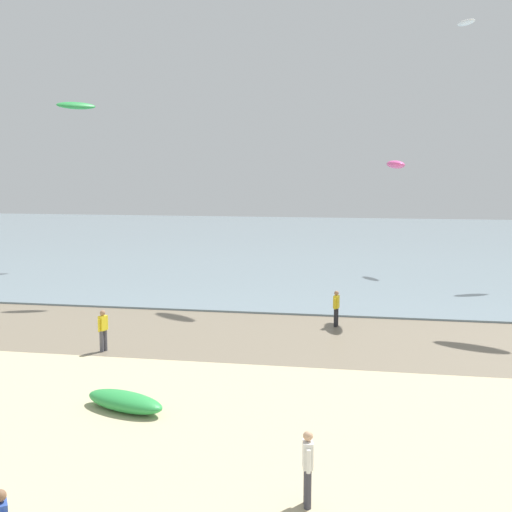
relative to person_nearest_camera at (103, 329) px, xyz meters
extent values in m
cube|color=#7A6D59|center=(8.87, 3.67, -0.91)|extent=(120.00, 8.74, 0.01)
cube|color=gray|center=(8.87, 43.04, -0.87)|extent=(160.00, 70.00, 0.10)
cylinder|color=#4C4C56|center=(0.03, 0.10, -0.48)|extent=(0.16, 0.16, 0.88)
cylinder|color=#4C4C56|center=(-0.03, -0.10, -0.48)|extent=(0.16, 0.16, 0.88)
cube|color=yellow|center=(0.00, 0.00, 0.26)|extent=(0.32, 0.41, 0.60)
sphere|color=#9E7051|center=(0.00, 0.00, 0.68)|extent=(0.22, 0.22, 0.22)
cylinder|color=yellow|center=(0.07, 0.23, 0.21)|extent=(0.09, 0.09, 0.52)
cylinder|color=yellow|center=(-0.07, -0.23, 0.21)|extent=(0.09, 0.09, 0.52)
cylinder|color=#232328|center=(9.03, 5.92, -0.48)|extent=(0.16, 0.16, 0.88)
cylinder|color=#232328|center=(9.08, 6.13, -0.48)|extent=(0.16, 0.16, 0.88)
cube|color=yellow|center=(9.06, 6.03, 0.26)|extent=(0.29, 0.40, 0.60)
sphere|color=#9E7051|center=(9.06, 6.03, 0.68)|extent=(0.22, 0.22, 0.22)
cylinder|color=yellow|center=(9.01, 5.79, 0.21)|extent=(0.09, 0.09, 0.52)
cylinder|color=yellow|center=(9.11, 6.26, 0.21)|extent=(0.09, 0.09, 0.52)
cylinder|color=#383842|center=(9.39, -10.65, -0.48)|extent=(0.16, 0.16, 0.88)
cylinder|color=#383842|center=(9.43, -10.87, -0.48)|extent=(0.16, 0.16, 0.88)
cube|color=white|center=(9.41, -10.76, 0.26)|extent=(0.28, 0.39, 0.60)
sphere|color=tan|center=(9.41, -10.76, 0.68)|extent=(0.22, 0.22, 0.22)
cylinder|color=white|center=(9.37, -10.52, 0.21)|extent=(0.09, 0.09, 0.52)
cylinder|color=white|center=(9.45, -11.00, 0.21)|extent=(0.09, 0.09, 0.52)
sphere|color=brown|center=(4.33, -14.32, 0.68)|extent=(0.22, 0.22, 0.22)
ellipsoid|color=green|center=(3.32, -6.06, -0.64)|extent=(3.00, 1.92, 0.56)
ellipsoid|color=white|center=(17.21, 28.54, 17.51)|extent=(1.58, 2.10, 0.46)
ellipsoid|color=#E54C99|center=(11.72, 9.21, 6.70)|extent=(1.26, 2.50, 0.50)
ellipsoid|color=green|center=(-11.47, 22.25, 11.26)|extent=(2.93, 2.64, 0.81)
camera|label=1|loc=(10.69, -24.08, 6.34)|focal=45.41mm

